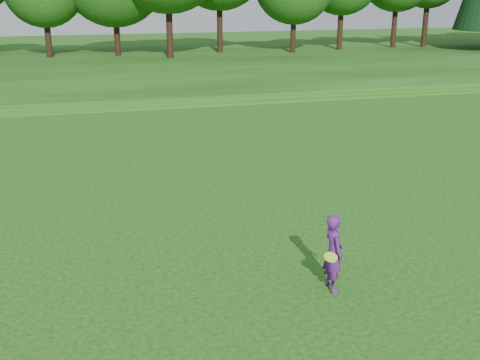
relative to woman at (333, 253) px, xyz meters
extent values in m
plane|color=#13420C|center=(0.10, 1.40, -0.86)|extent=(140.00, 140.00, 0.00)
cube|color=#13420C|center=(0.10, 35.40, -0.56)|extent=(130.00, 30.00, 0.60)
cube|color=gray|center=(0.10, 21.40, -0.84)|extent=(130.00, 1.60, 0.04)
imported|color=#541972|center=(0.00, 0.00, 0.00)|extent=(0.42, 0.63, 1.71)
cylinder|color=#A1F126|center=(-0.17, -0.24, 0.02)|extent=(0.29, 0.28, 0.13)
camera|label=1|loc=(-4.90, -10.76, 5.44)|focal=45.00mm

